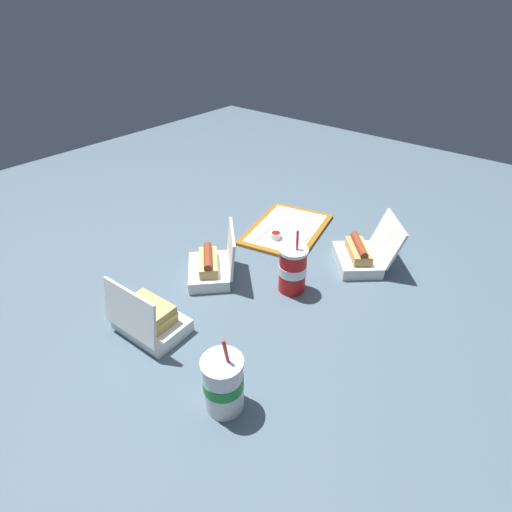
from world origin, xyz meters
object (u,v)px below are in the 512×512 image
at_px(clamshell_sandwich_back, 149,319).
at_px(soda_cup_center, 293,269).
at_px(food_tray, 287,229).
at_px(ketchup_cup, 276,235).
at_px(soda_cup_corner, 223,383).
at_px(clamshell_hotdog_front, 211,266).
at_px(plastic_fork, 262,234).
at_px(clamshell_hotdog_left, 361,255).

relative_size(clamshell_sandwich_back, soda_cup_center, 0.95).
bearing_deg(soda_cup_center, clamshell_sandwich_back, 154.22).
distance_m(food_tray, ketchup_cup, 0.09).
relative_size(ketchup_cup, soda_cup_corner, 0.19).
bearing_deg(food_tray, ketchup_cup, -171.04).
bearing_deg(soda_cup_corner, clamshell_hotdog_front, 48.03).
bearing_deg(soda_cup_center, soda_cup_corner, -163.94).
distance_m(plastic_fork, soda_cup_corner, 0.75).
distance_m(soda_cup_corner, soda_cup_center, 0.46).
bearing_deg(clamshell_sandwich_back, ketchup_cup, 1.62).
distance_m(plastic_fork, soda_cup_center, 0.33).
bearing_deg(soda_cup_center, plastic_fork, 55.10).
bearing_deg(ketchup_cup, clamshell_hotdog_front, 174.28).
xyz_separation_m(ketchup_cup, clamshell_hotdog_left, (0.06, -0.31, 0.01)).
distance_m(plastic_fork, clamshell_hotdog_left, 0.38).
bearing_deg(soda_cup_center, clamshell_hotdog_front, 114.86).
distance_m(ketchup_cup, clamshell_hotdog_left, 0.32).
relative_size(plastic_fork, clamshell_hotdog_front, 0.47).
height_order(clamshell_sandwich_back, clamshell_hotdog_front, clamshell_sandwich_back).
relative_size(food_tray, soda_cup_center, 1.99).
xyz_separation_m(food_tray, clamshell_sandwich_back, (-0.69, -0.03, 0.04)).
xyz_separation_m(ketchup_cup, clamshell_hotdog_front, (-0.31, 0.03, 0.01)).
relative_size(clamshell_hotdog_left, soda_cup_center, 1.23).
distance_m(food_tray, clamshell_hotdog_left, 0.33).
distance_m(clamshell_sandwich_back, clamshell_hotdog_front, 0.29).
bearing_deg(clamshell_hotdog_left, soda_cup_corner, -177.97).
bearing_deg(ketchup_cup, food_tray, 8.96).
bearing_deg(soda_cup_center, food_tray, 38.07).
bearing_deg(soda_cup_corner, clamshell_hotdog_left, 2.03).
xyz_separation_m(clamshell_hotdog_front, clamshell_hotdog_left, (0.37, -0.34, -0.00)).
height_order(food_tray, clamshell_sandwich_back, clamshell_sandwich_back).
bearing_deg(soda_cup_center, ketchup_cup, 47.07).
bearing_deg(ketchup_cup, soda_cup_corner, -152.13).
relative_size(food_tray, plastic_fork, 3.81).
distance_m(plastic_fork, clamshell_sandwich_back, 0.59).
xyz_separation_m(food_tray, soda_cup_center, (-0.29, -0.22, 0.07)).
distance_m(ketchup_cup, clamshell_sandwich_back, 0.60).
relative_size(ketchup_cup, plastic_fork, 0.36).
xyz_separation_m(food_tray, clamshell_hotdog_left, (-0.03, -0.33, 0.03)).
bearing_deg(clamshell_hotdog_front, ketchup_cup, -5.72).
xyz_separation_m(ketchup_cup, clamshell_sandwich_back, (-0.60, -0.02, 0.02)).
bearing_deg(clamshell_hotdog_front, clamshell_hotdog_left, -42.83).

